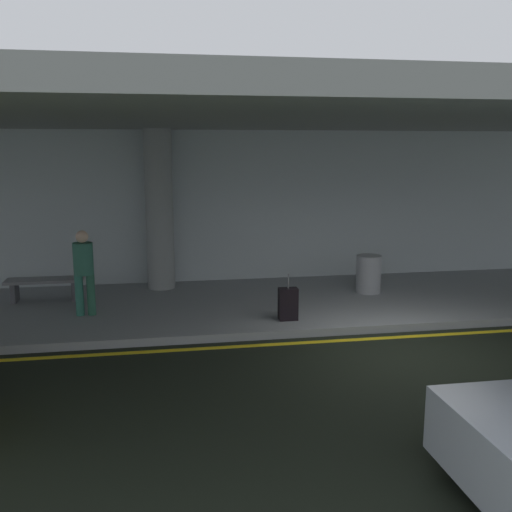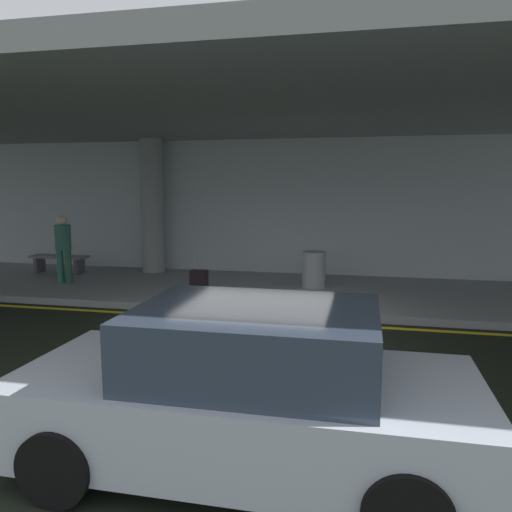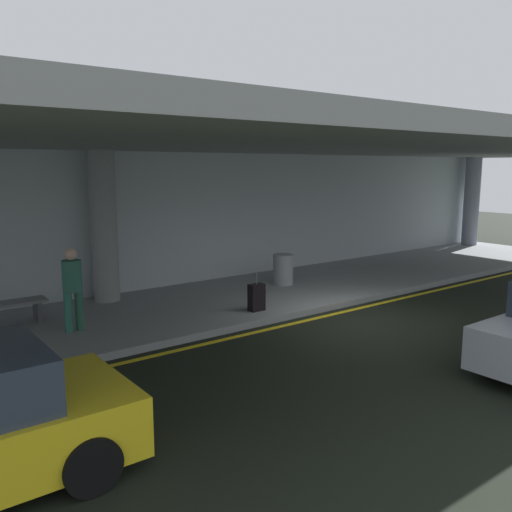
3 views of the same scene
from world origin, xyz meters
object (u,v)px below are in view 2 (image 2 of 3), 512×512
(suitcase_upright_primary, at_px, (199,284))
(trash_bin_steel, at_px, (314,270))
(support_column_far_left, at_px, (152,206))
(traveler_with_luggage, at_px, (63,244))
(car_silver, at_px, (248,392))
(bench_metal, at_px, (59,260))

(suitcase_upright_primary, distance_m, trash_bin_steel, 2.87)
(support_column_far_left, bearing_deg, traveler_with_luggage, -126.28)
(support_column_far_left, xyz_separation_m, car_silver, (4.81, -8.83, -1.26))
(traveler_with_luggage, height_order, bench_metal, traveler_with_luggage)
(traveler_with_luggage, relative_size, suitcase_upright_primary, 1.87)
(suitcase_upright_primary, bearing_deg, trash_bin_steel, 43.81)
(car_silver, relative_size, traveler_with_luggage, 2.44)
(car_silver, height_order, bench_metal, car_silver)
(support_column_far_left, distance_m, suitcase_upright_primary, 4.10)
(car_silver, height_order, trash_bin_steel, car_silver)
(bench_metal, bearing_deg, suitcase_upright_primary, -24.81)
(bench_metal, distance_m, trash_bin_steel, 7.11)
(support_column_far_left, bearing_deg, trash_bin_steel, -15.08)
(suitcase_upright_primary, height_order, bench_metal, suitcase_upright_primary)
(suitcase_upright_primary, relative_size, trash_bin_steel, 1.06)
(bench_metal, relative_size, trash_bin_steel, 1.88)
(support_column_far_left, relative_size, car_silver, 0.89)
(suitcase_upright_primary, xyz_separation_m, trash_bin_steel, (2.27, 1.75, 0.11))
(trash_bin_steel, bearing_deg, support_column_far_left, 164.92)
(trash_bin_steel, bearing_deg, traveler_with_luggage, -172.75)
(support_column_far_left, bearing_deg, suitcase_upright_primary, -51.85)
(bench_metal, bearing_deg, support_column_far_left, 17.23)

